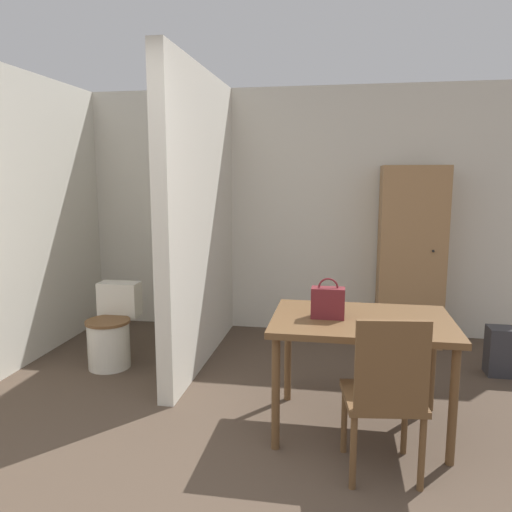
{
  "coord_description": "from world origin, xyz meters",
  "views": [
    {
      "loc": [
        0.49,
        -1.78,
        1.62
      ],
      "look_at": [
        -0.12,
        1.83,
        1.03
      ],
      "focal_mm": 35.0,
      "sensor_mm": 36.0,
      "label": 1
    }
  ],
  "objects_px": {
    "handbag": "(328,302)",
    "space_heater": "(508,352)",
    "toilet": "(112,331)",
    "wooden_cabinet": "(411,256)",
    "dining_table": "(361,330)",
    "wooden_chair": "(386,392)"
  },
  "relations": [
    {
      "from": "dining_table",
      "to": "wooden_chair",
      "type": "distance_m",
      "value": 0.57
    },
    {
      "from": "wooden_chair",
      "to": "toilet",
      "type": "height_order",
      "value": "wooden_chair"
    },
    {
      "from": "handbag",
      "to": "wooden_cabinet",
      "type": "distance_m",
      "value": 1.98
    },
    {
      "from": "dining_table",
      "to": "space_heater",
      "type": "distance_m",
      "value": 1.7
    },
    {
      "from": "wooden_chair",
      "to": "wooden_cabinet",
      "type": "distance_m",
      "value": 2.41
    },
    {
      "from": "dining_table",
      "to": "space_heater",
      "type": "bearing_deg",
      "value": 41.69
    },
    {
      "from": "toilet",
      "to": "space_heater",
      "type": "relative_size",
      "value": 1.72
    },
    {
      "from": "wooden_cabinet",
      "to": "space_heater",
      "type": "distance_m",
      "value": 1.2
    },
    {
      "from": "wooden_cabinet",
      "to": "dining_table",
      "type": "bearing_deg",
      "value": -106.09
    },
    {
      "from": "wooden_chair",
      "to": "toilet",
      "type": "bearing_deg",
      "value": 141.85
    },
    {
      "from": "handbag",
      "to": "space_heater",
      "type": "xyz_separation_m",
      "value": [
        1.44,
        1.12,
        -0.64
      ]
    },
    {
      "from": "dining_table",
      "to": "wooden_cabinet",
      "type": "xyz_separation_m",
      "value": [
        0.52,
        1.81,
        0.2
      ]
    },
    {
      "from": "toilet",
      "to": "wooden_cabinet",
      "type": "relative_size",
      "value": 0.4
    },
    {
      "from": "space_heater",
      "to": "dining_table",
      "type": "bearing_deg",
      "value": -138.31
    },
    {
      "from": "wooden_cabinet",
      "to": "toilet",
      "type": "bearing_deg",
      "value": -158.12
    },
    {
      "from": "dining_table",
      "to": "toilet",
      "type": "distance_m",
      "value": 2.24
    },
    {
      "from": "dining_table",
      "to": "handbag",
      "type": "height_order",
      "value": "handbag"
    },
    {
      "from": "handbag",
      "to": "dining_table",
      "type": "bearing_deg",
      "value": 8.05
    },
    {
      "from": "dining_table",
      "to": "wooden_cabinet",
      "type": "height_order",
      "value": "wooden_cabinet"
    },
    {
      "from": "space_heater",
      "to": "toilet",
      "type": "bearing_deg",
      "value": -174.41
    },
    {
      "from": "toilet",
      "to": "handbag",
      "type": "relative_size",
      "value": 2.68
    },
    {
      "from": "wooden_chair",
      "to": "space_heater",
      "type": "distance_m",
      "value": 1.99
    }
  ]
}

